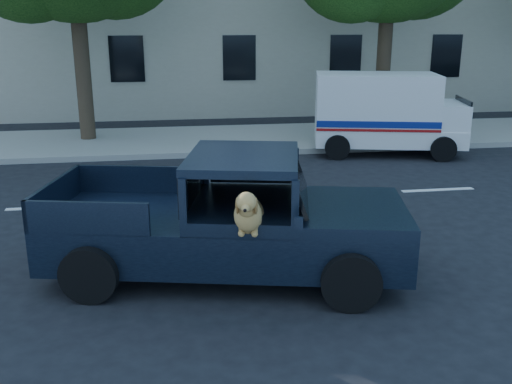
% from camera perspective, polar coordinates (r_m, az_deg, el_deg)
% --- Properties ---
extents(ground, '(120.00, 120.00, 0.00)m').
position_cam_1_polar(ground, '(8.47, 3.12, -7.43)').
color(ground, black).
rests_on(ground, ground).
extents(far_sidewalk, '(60.00, 4.00, 0.15)m').
position_cam_1_polar(far_sidewalk, '(17.18, -3.16, 5.28)').
color(far_sidewalk, gray).
rests_on(far_sidewalk, ground).
extents(lane_stripes, '(21.60, 0.14, 0.01)m').
position_cam_1_polar(lane_stripes, '(12.05, 9.15, -0.19)').
color(lane_stripes, silver).
rests_on(lane_stripes, ground).
extents(pickup_truck, '(5.19, 3.00, 1.75)m').
position_cam_1_polar(pickup_truck, '(8.01, -3.50, -4.30)').
color(pickup_truck, black).
rests_on(pickup_truck, ground).
extents(mail_truck, '(4.22, 2.73, 2.14)m').
position_cam_1_polar(mail_truck, '(15.90, 12.73, 7.13)').
color(mail_truck, silver).
rests_on(mail_truck, ground).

